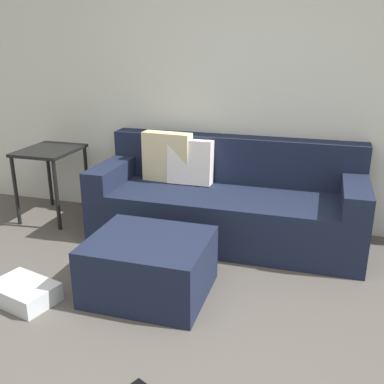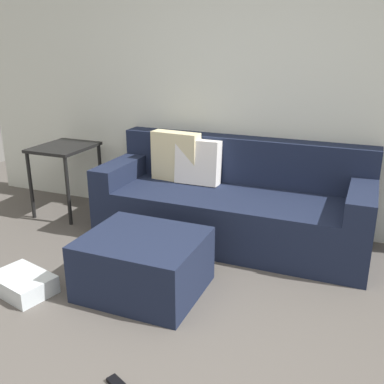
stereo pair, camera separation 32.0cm
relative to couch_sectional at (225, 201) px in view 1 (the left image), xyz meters
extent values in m
plane|color=#544F49|center=(0.13, -1.88, -0.33)|extent=(8.06, 8.06, 0.00)
cube|color=silver|center=(0.13, 0.43, 1.02)|extent=(6.20, 0.10, 2.70)
cube|color=#192138|center=(0.02, -0.06, -0.11)|extent=(2.33, 0.89, 0.45)
cube|color=#192138|center=(0.02, 0.28, 0.32)|extent=(2.33, 0.21, 0.42)
cube|color=#192138|center=(-1.04, -0.06, 0.21)|extent=(0.21, 0.89, 0.19)
cube|color=#192138|center=(1.08, -0.06, 0.21)|extent=(0.21, 0.89, 0.19)
cube|color=beige|center=(-0.57, 0.09, 0.34)|extent=(0.46, 0.17, 0.45)
cube|color=white|center=(-0.35, 0.09, 0.32)|extent=(0.40, 0.20, 0.41)
cube|color=#192138|center=(-0.29, -1.10, -0.12)|extent=(0.81, 0.70, 0.41)
cube|color=silver|center=(-1.07, -1.45, -0.26)|extent=(0.50, 0.40, 0.13)
cube|color=black|center=(-1.74, -0.04, 0.36)|extent=(0.51, 0.61, 0.03)
cylinder|color=black|center=(-1.96, -0.31, 0.01)|extent=(0.04, 0.04, 0.67)
cylinder|color=black|center=(-1.51, -0.31, 0.01)|extent=(0.04, 0.04, 0.67)
cylinder|color=black|center=(-1.96, 0.24, 0.01)|extent=(0.04, 0.04, 0.67)
cylinder|color=black|center=(-1.51, 0.24, 0.01)|extent=(0.04, 0.04, 0.67)
camera|label=1|loc=(0.79, -3.65, 1.37)|focal=41.56mm
camera|label=2|loc=(1.09, -3.54, 1.37)|focal=41.56mm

